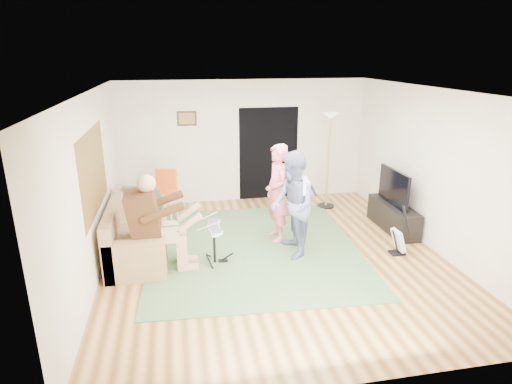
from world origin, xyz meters
TOP-DOWN VIEW (x-y plane):
  - floor at (0.00, 0.00)m, footprint 6.00×6.00m
  - walls at (0.00, 0.00)m, footprint 5.50×6.00m
  - ceiling at (0.00, 0.00)m, footprint 6.00×6.00m
  - window_blinds at (-2.74, 0.20)m, footprint 0.00×2.05m
  - doorway at (0.55, 2.99)m, footprint 2.10×0.00m
  - picture_frame at (-1.25, 2.99)m, footprint 0.42×0.03m
  - area_rug at (-0.28, 0.34)m, footprint 3.74×4.09m
  - sofa at (-2.30, 0.59)m, footprint 0.91×2.21m
  - drummer at (-1.85, -0.06)m, footprint 1.00×0.56m
  - drum_kit at (-1.00, -0.06)m, footprint 0.36×0.65m
  - singer at (0.20, 0.68)m, footprint 0.48×0.68m
  - microphone at (0.40, 0.68)m, footprint 0.06×0.06m
  - guitarist at (0.30, 0.01)m, footprint 0.68×0.87m
  - guitar_held at (0.50, 0.01)m, footprint 0.21×0.61m
  - guitar_spare at (2.07, -0.31)m, footprint 0.31×0.28m
  - torchiere_lamp at (1.67, 2.14)m, footprint 0.37×0.37m
  - dining_chair at (-1.80, 1.93)m, footprint 0.56×0.59m
  - tv_cabinet at (2.50, 0.70)m, footprint 0.40×1.40m
  - television at (2.45, 0.70)m, footprint 0.06×1.04m

SIDE VIEW (x-z plane):
  - floor at x=0.00m, z-range 0.00..0.00m
  - area_rug at x=-0.28m, z-range 0.00..0.02m
  - guitar_spare at x=2.07m, z-range -0.18..0.68m
  - tv_cabinet at x=2.50m, z-range 0.00..0.50m
  - drum_kit at x=-1.00m, z-range -0.04..0.62m
  - sofa at x=-2.30m, z-range -0.15..0.74m
  - dining_chair at x=-1.80m, z-range -0.15..0.90m
  - drummer at x=-1.85m, z-range -0.17..1.37m
  - television at x=2.45m, z-range 0.52..1.18m
  - singer at x=0.20m, z-range 0.00..1.76m
  - guitarist at x=0.30m, z-range 0.00..1.76m
  - doorway at x=0.55m, z-range 0.00..2.10m
  - guitar_held at x=0.50m, z-range 1.07..1.33m
  - microphone at x=0.40m, z-range 1.19..1.43m
  - walls at x=0.00m, z-range 0.00..2.70m
  - torchiere_lamp at x=1.67m, z-range 0.38..2.44m
  - window_blinds at x=-2.74m, z-range 0.53..2.58m
  - picture_frame at x=-1.25m, z-range 1.74..2.06m
  - ceiling at x=0.00m, z-range 2.70..2.70m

